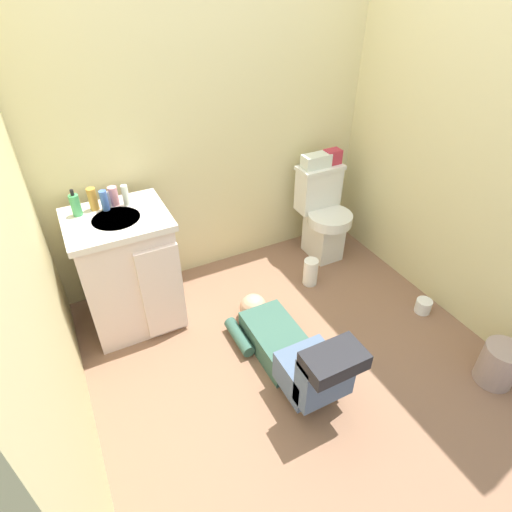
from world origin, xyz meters
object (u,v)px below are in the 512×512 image
(vanity_cabinet, at_px, (128,271))
(bottle_amber, at_px, (93,199))
(person_plumber, at_px, (292,351))
(soap_dispenser, at_px, (75,205))
(trash_can, at_px, (499,364))
(bottle_white, at_px, (125,195))
(paper_towel_roll, at_px, (311,272))
(toilet, at_px, (323,214))
(faucet, at_px, (109,199))
(toiletry_bag, at_px, (333,157))
(bottle_pink, at_px, (114,196))
(bottle_blue, at_px, (104,200))
(tissue_box, at_px, (316,161))
(toilet_paper_roll, at_px, (423,306))

(vanity_cabinet, distance_m, bottle_amber, 0.50)
(person_plumber, xyz_separation_m, soap_dispenser, (-0.91, 1.00, 0.71))
(bottle_amber, relative_size, trash_can, 0.52)
(bottle_white, height_order, paper_towel_roll, bottle_white)
(toilet, xyz_separation_m, faucet, (-1.58, 0.05, 0.50))
(bottle_white, bearing_deg, faucet, 164.17)
(toilet, relative_size, toiletry_bag, 6.05)
(soap_dispenser, height_order, bottle_white, soap_dispenser)
(bottle_pink, height_order, paper_towel_roll, bottle_pink)
(soap_dispenser, distance_m, bottle_amber, 0.11)
(bottle_white, bearing_deg, soap_dispenser, 178.49)
(faucet, distance_m, trash_can, 2.51)
(vanity_cabinet, bearing_deg, toiletry_bag, 6.33)
(toiletry_bag, relative_size, bottle_blue, 0.99)
(toilet, height_order, tissue_box, tissue_box)
(bottle_white, relative_size, paper_towel_roll, 0.61)
(paper_towel_roll, bearing_deg, tissue_box, 58.12)
(soap_dispenser, distance_m, bottle_blue, 0.16)
(toilet, height_order, soap_dispenser, soap_dispenser)
(vanity_cabinet, relative_size, faucet, 8.20)
(faucet, xyz_separation_m, toilet_paper_roll, (1.82, -1.00, -0.82))
(toiletry_bag, xyz_separation_m, bottle_pink, (-1.65, -0.03, 0.07))
(vanity_cabinet, height_order, bottle_white, bottle_white)
(faucet, xyz_separation_m, person_plumber, (0.72, -1.02, -0.69))
(soap_dispenser, height_order, toilet_paper_roll, soap_dispenser)
(bottle_blue, height_order, bottle_pink, bottle_blue)
(bottle_white, bearing_deg, tissue_box, 2.71)
(toilet_paper_roll, bearing_deg, toilet, 104.33)
(bottle_blue, height_order, toilet_paper_roll, bottle_blue)
(bottle_blue, bearing_deg, toilet, -0.65)
(person_plumber, bearing_deg, faucet, 125.02)
(toilet, xyz_separation_m, person_plumber, (-0.86, -0.97, -0.19))
(bottle_pink, bearing_deg, trash_can, -43.41)
(vanity_cabinet, height_order, trash_can, vanity_cabinet)
(person_plumber, height_order, trash_can, person_plumber)
(toilet, relative_size, bottle_pink, 6.35)
(vanity_cabinet, distance_m, bottle_white, 0.49)
(toilet_paper_roll, bearing_deg, faucet, 151.20)
(toilet, xyz_separation_m, toiletry_bag, (0.10, 0.09, 0.44))
(tissue_box, xyz_separation_m, bottle_blue, (-1.56, -0.07, 0.08))
(toilet, height_order, vanity_cabinet, vanity_cabinet)
(vanity_cabinet, xyz_separation_m, trash_can, (1.76, -1.48, -0.29))
(person_plumber, bearing_deg, vanity_cabinet, 129.13)
(vanity_cabinet, height_order, toilet_paper_roll, vanity_cabinet)
(toilet, height_order, trash_can, toilet)
(vanity_cabinet, relative_size, paper_towel_roll, 3.82)
(soap_dispenser, bearing_deg, bottle_pink, 7.34)
(faucet, distance_m, bottle_amber, 0.09)
(toilet, relative_size, trash_can, 2.82)
(soap_dispenser, relative_size, bottle_blue, 1.33)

